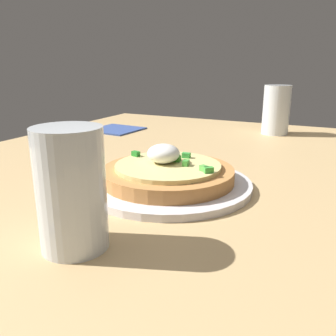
% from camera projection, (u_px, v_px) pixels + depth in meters
% --- Properties ---
extents(dining_table, '(1.16, 0.82, 0.03)m').
position_uv_depth(dining_table, '(143.00, 174.00, 0.65)').
color(dining_table, tan).
rests_on(dining_table, ground).
extents(plate, '(0.25, 0.25, 0.01)m').
position_uv_depth(plate, '(168.00, 184.00, 0.53)').
color(plate, silver).
rests_on(plate, dining_table).
extents(pizza, '(0.20, 0.20, 0.05)m').
position_uv_depth(pizza, '(168.00, 172.00, 0.53)').
color(pizza, '#B97B41').
rests_on(pizza, plate).
extents(cup_near, '(0.07, 0.07, 0.13)m').
position_uv_depth(cup_near, '(276.00, 111.00, 0.92)').
color(cup_near, silver).
rests_on(cup_near, dining_table).
extents(cup_far, '(0.07, 0.07, 0.12)m').
position_uv_depth(cup_far, '(72.00, 195.00, 0.35)').
color(cup_far, silver).
rests_on(cup_far, dining_table).
extents(napkin, '(0.14, 0.14, 0.00)m').
position_uv_depth(napkin, '(116.00, 129.00, 0.98)').
color(napkin, '#334989').
rests_on(napkin, dining_table).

